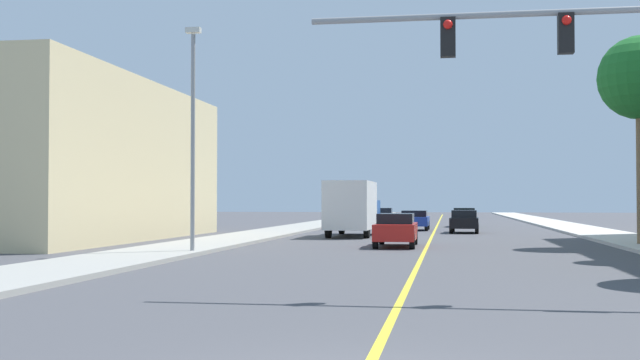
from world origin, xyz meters
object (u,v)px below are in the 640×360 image
object	(u,v)px
car_black	(464,221)
car_green	(464,217)
street_lamp	(193,127)
car_red	(396,229)
delivery_truck	(352,207)
car_blue	(415,220)
car_silver	(381,218)

from	to	relation	value
car_black	car_green	size ratio (longest dim) A/B	1.01
street_lamp	car_green	bearing A→B (deg)	72.77
car_red	delivery_truck	distance (m)	10.39
car_blue	car_red	world-z (taller)	car_red
car_silver	delivery_truck	distance (m)	15.11
car_black	car_blue	bearing A→B (deg)	130.93
car_green	street_lamp	bearing A→B (deg)	-107.17
car_blue	car_black	distance (m)	5.27
car_red	car_black	xyz separation A→B (m)	(3.24, 15.96, -0.02)
street_lamp	car_green	size ratio (longest dim) A/B	2.01
car_silver	delivery_truck	xyz separation A→B (m)	(-0.35, -15.08, 0.89)
car_red	car_silver	xyz separation A→B (m)	(-2.77, 24.95, -0.00)
delivery_truck	car_red	bearing A→B (deg)	-72.05
car_blue	delivery_truck	bearing A→B (deg)	-106.05
car_red	car_black	bearing A→B (deg)	78.05
car_green	car_red	bearing A→B (deg)	-96.96
car_black	car_silver	world-z (taller)	car_silver
car_blue	car_green	xyz separation A→B (m)	(3.49, 7.92, 0.02)
car_black	car_silver	distance (m)	10.82
car_blue	car_black	size ratio (longest dim) A/B	0.95
car_blue	car_silver	world-z (taller)	car_silver
car_blue	delivery_truck	world-z (taller)	delivery_truck
street_lamp	car_red	world-z (taller)	street_lamp
car_blue	car_black	bearing A→B (deg)	-50.62
car_blue	car_silver	bearing A→B (deg)	119.90
car_black	delivery_truck	size ratio (longest dim) A/B	0.56
car_blue	car_black	world-z (taller)	car_black
street_lamp	delivery_truck	world-z (taller)	street_lamp
street_lamp	car_blue	world-z (taller)	street_lamp
car_red	car_blue	bearing A→B (deg)	89.68
car_red	car_silver	bearing A→B (deg)	95.89
street_lamp	car_blue	bearing A→B (deg)	74.85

